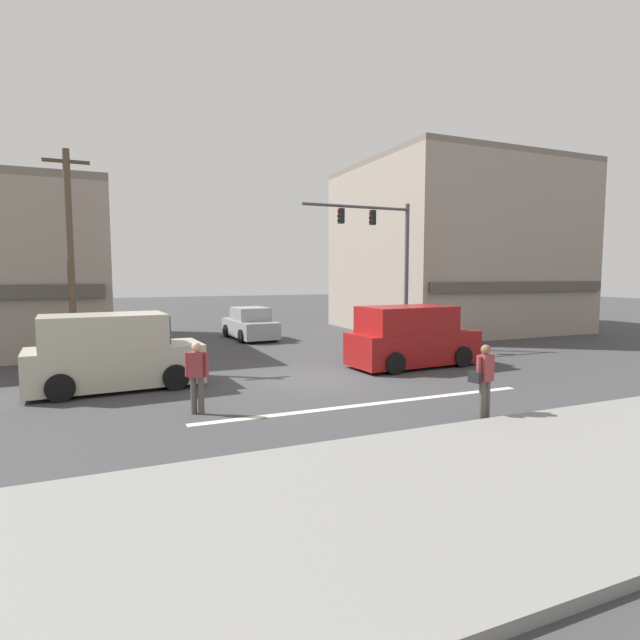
{
  "coord_description": "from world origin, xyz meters",
  "views": [
    {
      "loc": [
        -5.96,
        -14.13,
        3.2
      ],
      "look_at": [
        0.94,
        2.0,
        1.6
      ],
      "focal_mm": 28.0,
      "sensor_mm": 36.0,
      "label": 1
    }
  ],
  "objects_px": {
    "van_waiting_far": "(113,354)",
    "sedan_approaching_near": "(250,325)",
    "pedestrian_mid_crossing": "(197,373)",
    "pedestrian_foreground_with_bag": "(484,377)",
    "utility_pole_near_left": "(70,257)",
    "traffic_light_mast": "(387,251)",
    "van_parked_curbside": "(411,338)"
  },
  "relations": [
    {
      "from": "van_waiting_far",
      "to": "sedan_approaching_near",
      "type": "relative_size",
      "value": 1.13
    },
    {
      "from": "utility_pole_near_left",
      "to": "pedestrian_foreground_with_bag",
      "type": "relative_size",
      "value": 4.35
    },
    {
      "from": "pedestrian_mid_crossing",
      "to": "pedestrian_foreground_with_bag",
      "type": "bearing_deg",
      "value": -26.75
    },
    {
      "from": "pedestrian_mid_crossing",
      "to": "traffic_light_mast",
      "type": "bearing_deg",
      "value": 37.2
    },
    {
      "from": "traffic_light_mast",
      "to": "pedestrian_mid_crossing",
      "type": "height_order",
      "value": "traffic_light_mast"
    },
    {
      "from": "sedan_approaching_near",
      "to": "van_waiting_far",
      "type": "bearing_deg",
      "value": -125.02
    },
    {
      "from": "pedestrian_foreground_with_bag",
      "to": "van_waiting_far",
      "type": "bearing_deg",
      "value": 139.67
    },
    {
      "from": "van_waiting_far",
      "to": "pedestrian_mid_crossing",
      "type": "relative_size",
      "value": 2.83
    },
    {
      "from": "pedestrian_foreground_with_bag",
      "to": "traffic_light_mast",
      "type": "bearing_deg",
      "value": 71.3
    },
    {
      "from": "van_parked_curbside",
      "to": "sedan_approaching_near",
      "type": "distance_m",
      "value": 10.01
    },
    {
      "from": "van_waiting_far",
      "to": "sedan_approaching_near",
      "type": "height_order",
      "value": "van_waiting_far"
    },
    {
      "from": "traffic_light_mast",
      "to": "pedestrian_mid_crossing",
      "type": "xyz_separation_m",
      "value": [
        -9.09,
        -6.9,
        -3.23
      ]
    },
    {
      "from": "pedestrian_foreground_with_bag",
      "to": "pedestrian_mid_crossing",
      "type": "bearing_deg",
      "value": 153.25
    },
    {
      "from": "utility_pole_near_left",
      "to": "pedestrian_mid_crossing",
      "type": "relative_size",
      "value": 4.35
    },
    {
      "from": "pedestrian_foreground_with_bag",
      "to": "pedestrian_mid_crossing",
      "type": "relative_size",
      "value": 1.0
    },
    {
      "from": "traffic_light_mast",
      "to": "pedestrian_foreground_with_bag",
      "type": "height_order",
      "value": "traffic_light_mast"
    },
    {
      "from": "van_waiting_far",
      "to": "sedan_approaching_near",
      "type": "distance_m",
      "value": 11.19
    },
    {
      "from": "utility_pole_near_left",
      "to": "van_waiting_far",
      "type": "xyz_separation_m",
      "value": [
        1.15,
        -3.55,
        -2.77
      ]
    },
    {
      "from": "utility_pole_near_left",
      "to": "traffic_light_mast",
      "type": "distance_m",
      "value": 11.99
    },
    {
      "from": "van_waiting_far",
      "to": "pedestrian_foreground_with_bag",
      "type": "bearing_deg",
      "value": -40.33
    },
    {
      "from": "van_parked_curbside",
      "to": "van_waiting_far",
      "type": "relative_size",
      "value": 1.0
    },
    {
      "from": "van_waiting_far",
      "to": "pedestrian_foreground_with_bag",
      "type": "relative_size",
      "value": 2.83
    },
    {
      "from": "utility_pole_near_left",
      "to": "traffic_light_mast",
      "type": "bearing_deg",
      "value": -0.57
    },
    {
      "from": "traffic_light_mast",
      "to": "van_parked_curbside",
      "type": "xyz_separation_m",
      "value": [
        -1.23,
        -3.76,
        -3.17
      ]
    },
    {
      "from": "utility_pole_near_left",
      "to": "sedan_approaching_near",
      "type": "relative_size",
      "value": 1.73
    },
    {
      "from": "traffic_light_mast",
      "to": "van_waiting_far",
      "type": "distance_m",
      "value": 11.8
    },
    {
      "from": "utility_pole_near_left",
      "to": "pedestrian_mid_crossing",
      "type": "height_order",
      "value": "utility_pole_near_left"
    },
    {
      "from": "pedestrian_foreground_with_bag",
      "to": "sedan_approaching_near",
      "type": "bearing_deg",
      "value": 94.03
    },
    {
      "from": "sedan_approaching_near",
      "to": "pedestrian_foreground_with_bag",
      "type": "bearing_deg",
      "value": -85.97
    },
    {
      "from": "sedan_approaching_near",
      "to": "traffic_light_mast",
      "type": "bearing_deg",
      "value": -52.36
    },
    {
      "from": "sedan_approaching_near",
      "to": "pedestrian_mid_crossing",
      "type": "distance_m",
      "value": 13.47
    },
    {
      "from": "sedan_approaching_near",
      "to": "pedestrian_mid_crossing",
      "type": "bearing_deg",
      "value": -110.31
    }
  ]
}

